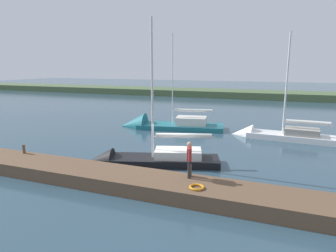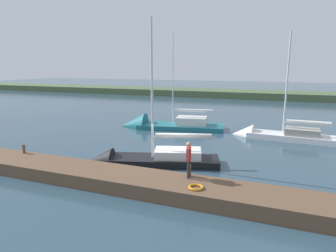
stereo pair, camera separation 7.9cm
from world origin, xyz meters
name	(u,v)px [view 1 (the left image)]	position (x,y,z in m)	size (l,w,h in m)	color
ground_plane	(172,163)	(0.00, 0.00, 0.00)	(200.00, 200.00, 0.00)	#2D4756
far_shoreline	(246,97)	(0.00, -40.76, 0.00)	(180.00, 8.00, 2.40)	#4C603D
dock_pier	(142,183)	(0.00, 4.21, 0.34)	(21.62, 2.31, 0.69)	brown
mooring_post_near	(190,170)	(-2.16, 3.41, 0.96)	(0.18, 0.18, 0.56)	brown
mooring_post_far	(24,149)	(8.22, 3.41, 0.95)	(0.16, 0.16, 0.53)	brown
life_ring_buoy	(197,187)	(-2.85, 4.67, 0.74)	(0.66, 0.66, 0.10)	orange
sailboat_outer_mooring	(278,137)	(-6.02, -8.82, 0.15)	(8.76, 2.49, 9.36)	white
sailboat_inner_slip	(160,126)	(4.63, -9.25, 0.15)	(10.11, 4.32, 9.97)	#1E6B75
sailboat_far_left	(145,162)	(1.47, 0.77, 0.13)	(8.31, 4.20, 9.42)	black
person_on_dock	(189,157)	(-2.18, 3.59, 1.69)	(0.34, 0.63, 1.73)	#28282D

